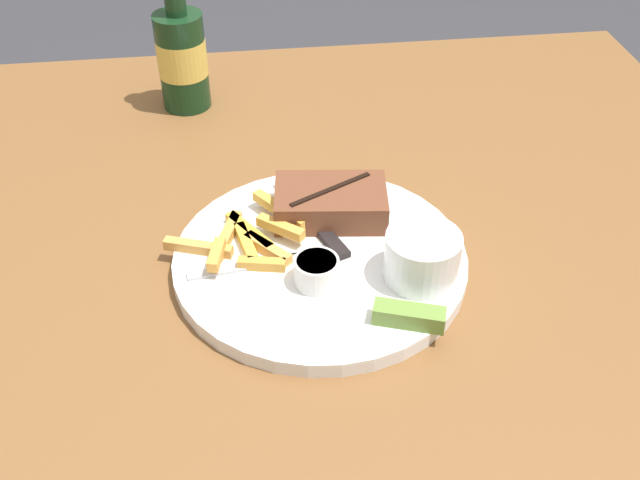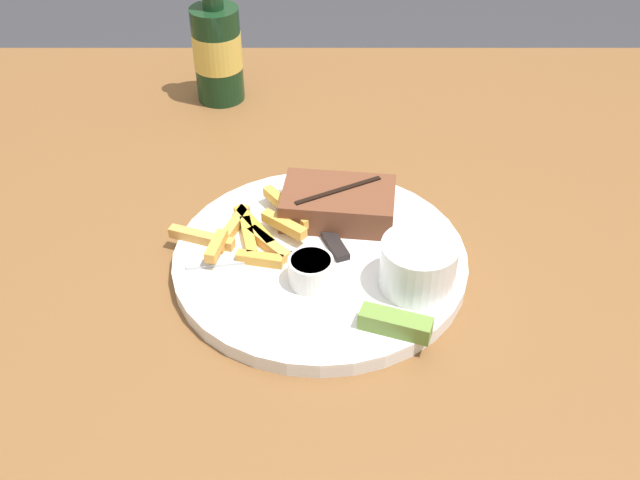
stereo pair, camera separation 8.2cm
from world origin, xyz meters
name	(u,v)px [view 2 (the right image)]	position (x,y,z in m)	size (l,w,h in m)	color
dining_table	(320,315)	(0.00, 0.00, 0.67)	(1.19, 1.14, 0.74)	brown
dinner_plate	(320,260)	(0.00, 0.00, 0.75)	(0.33, 0.33, 0.02)	white
steak_portion	(338,204)	(0.02, 0.07, 0.78)	(0.14, 0.10, 0.04)	brown
fries_pile	(251,232)	(-0.08, 0.03, 0.77)	(0.16, 0.13, 0.02)	#E39B47
coleslaw_cup	(418,263)	(0.10, -0.05, 0.79)	(0.08, 0.08, 0.05)	white
dipping_sauce_cup	(311,270)	(-0.01, -0.05, 0.78)	(0.05, 0.05, 0.03)	silver
pickle_spear	(395,323)	(0.07, -0.12, 0.77)	(0.08, 0.04, 0.02)	olive
fork_utensil	(241,260)	(-0.09, -0.01, 0.76)	(0.13, 0.03, 0.00)	#B7B7BC
knife_utensil	(322,225)	(0.00, 0.05, 0.76)	(0.08, 0.16, 0.01)	#B7B7BC
beer_bottle	(217,48)	(-0.15, 0.39, 0.83)	(0.07, 0.07, 0.23)	#143319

